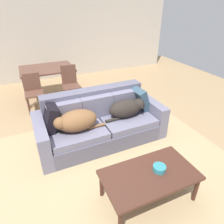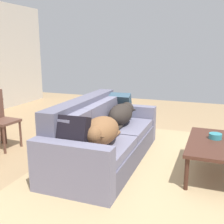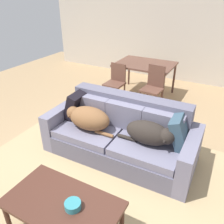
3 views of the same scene
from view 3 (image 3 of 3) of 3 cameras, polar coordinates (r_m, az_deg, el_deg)
name	(u,v)px [view 3 (image 3 of 3)]	position (r m, az deg, el deg)	size (l,w,h in m)	color
ground_plane	(108,158)	(3.64, -0.98, -11.27)	(10.00, 10.00, 0.00)	tan
back_partition	(183,30)	(6.66, 17.03, 18.77)	(8.00, 0.12, 2.70)	beige
area_rug	(90,191)	(3.17, -5.50, -18.65)	(3.60, 3.30, 0.01)	tan
couch	(122,135)	(3.57, 2.38, -5.58)	(2.25, 0.98, 0.88)	slate
dog_on_left_cushion	(88,118)	(3.49, -5.93, -1.46)	(0.82, 0.41, 0.34)	brown
dog_on_right_cushion	(150,133)	(3.17, 9.42, -5.18)	(0.79, 0.34, 0.32)	#2C2621
throw_pillow_by_left_arm	(77,105)	(3.84, -8.68, 1.75)	(0.15, 0.45, 0.45)	black
throw_pillow_by_right_arm	(181,131)	(3.24, 16.48, -4.56)	(0.15, 0.44, 0.44)	#334D5E
coffee_table	(62,206)	(2.55, -12.09, -21.55)	(1.16, 0.65, 0.44)	#4C2A1F
bowl_on_coffee_table	(73,205)	(2.43, -9.60, -21.65)	(0.16, 0.16, 0.07)	teal
dining_table	(145,66)	(5.53, 8.09, 11.06)	(1.30, 0.99, 0.77)	brown
dining_chair_near_left	(116,81)	(5.21, 0.95, 7.62)	(0.41, 0.41, 0.85)	brown
dining_chair_near_right	(153,86)	(4.93, 10.13, 6.37)	(0.43, 0.43, 0.93)	brown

